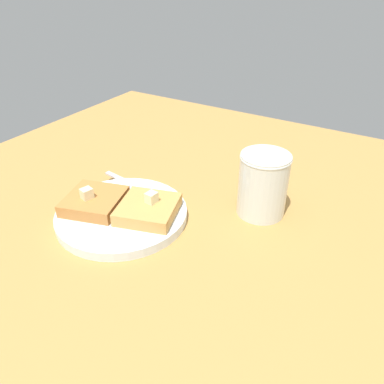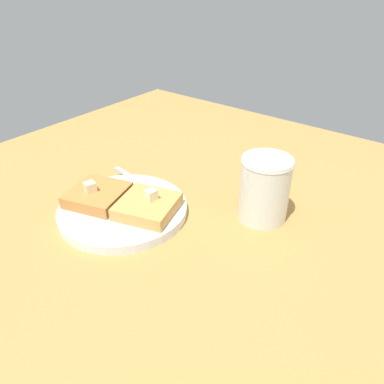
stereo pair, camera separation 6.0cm
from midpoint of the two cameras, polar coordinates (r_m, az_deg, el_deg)
name	(u,v)px [view 2 (the right image)]	position (r cm, az deg, el deg)	size (l,w,h in cm)	color
table_surface	(180,232)	(61.13, 1.00, -6.22)	(106.71, 106.71, 2.83)	#B58443
plate	(123,209)	(62.96, -7.79, -2.67)	(21.34, 21.34, 1.55)	white
toast_slice_left	(147,206)	(60.20, -3.98, -2.26)	(8.82, 8.95, 2.07)	tan
toast_slice_middle	(98,195)	(64.14, -11.58, -0.55)	(8.82, 8.95, 2.07)	#BE793A
butter_pat_primary	(151,195)	(59.45, -3.40, -0.54)	(1.71, 1.54, 1.71)	beige
butter_pat_secondary	(90,187)	(62.95, -12.67, 0.66)	(1.71, 1.54, 1.71)	beige
fork	(145,185)	(67.57, -4.69, 0.98)	(16.04, 3.77, 0.36)	silver
syrup_jar	(264,191)	(61.17, 13.74, 0.13)	(8.14, 8.14, 10.66)	#582509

